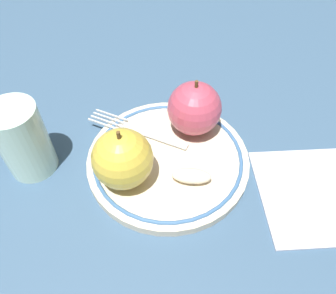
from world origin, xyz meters
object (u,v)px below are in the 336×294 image
plate (168,159)px  napkin_folded (311,193)px  apple_red_whole (123,159)px  apple_slice_front (191,176)px  apple_second_whole (194,108)px  fork (140,131)px  drinking_glass (23,140)px

plate → napkin_folded: size_ratio=1.53×
plate → apple_red_whole: 0.09m
napkin_folded → apple_slice_front: bearing=-99.7°
apple_second_whole → napkin_folded: bearing=49.7°
apple_red_whole → fork: apple_red_whole is taller
apple_slice_front → drinking_glass: size_ratio=0.49×
apple_second_whole → apple_slice_front: bearing=-9.1°
apple_red_whole → fork: (-0.09, 0.02, -0.04)m
apple_second_whole → plate: bearing=-39.3°
plate → apple_second_whole: (-0.05, 0.04, 0.05)m
apple_second_whole → apple_slice_front: apple_second_whole is taller
plate → apple_slice_front: 0.06m
apple_red_whole → fork: bearing=164.6°
apple_slice_front → fork: 0.12m
apple_red_whole → napkin_folded: apple_red_whole is taller
fork → drinking_glass: 0.17m
plate → apple_slice_front: apple_slice_front is taller
fork → napkin_folded: (0.13, 0.24, -0.02)m
plate → napkin_folded: 0.21m
plate → apple_second_whole: 0.09m
apple_second_whole → drinking_glass: drinking_glass is taller
fork → apple_second_whole: bearing=-149.1°
apple_second_whole → napkin_folded: apple_second_whole is taller
plate → drinking_glass: 0.21m
apple_red_whole → apple_slice_front: apple_red_whole is taller
apple_slice_front → drinking_glass: bearing=176.4°
apple_second_whole → napkin_folded: size_ratio=0.59×
drinking_glass → apple_second_whole: bearing=99.6°
apple_slice_front → plate: bearing=132.7°
apple_second_whole → fork: (0.00, -0.08, -0.04)m
apple_second_whole → drinking_glass: (0.04, -0.25, -0.00)m
plate → apple_second_whole: bearing=140.7°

